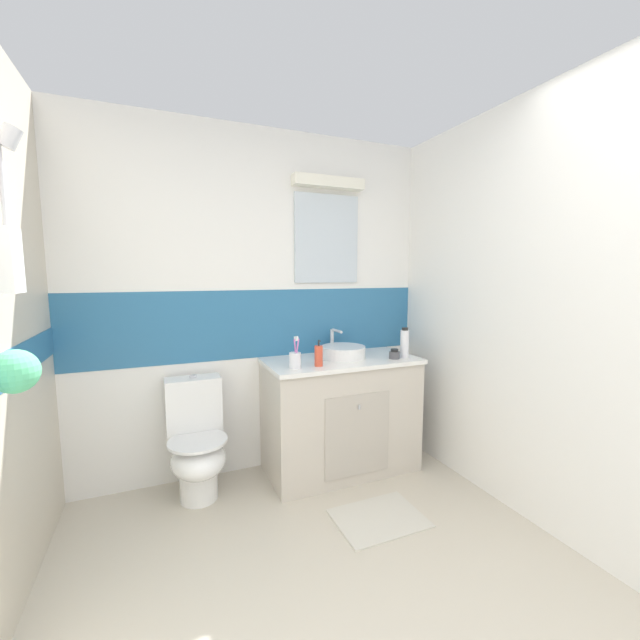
{
  "coord_description": "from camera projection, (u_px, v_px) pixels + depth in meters",
  "views": [
    {
      "loc": [
        -0.7,
        -0.4,
        1.47
      ],
      "look_at": [
        0.23,
        1.81,
        1.18
      ],
      "focal_mm": 21.86,
      "sensor_mm": 36.0,
      "label": 1
    }
  ],
  "objects": [
    {
      "name": "hair_gel_jar",
      "position": [
        394.0,
        354.0,
        2.85
      ],
      "size": [
        0.08,
        0.08,
        0.07
      ],
      "color": "#4C4C51",
      "rests_on": "vanity_cabinet"
    },
    {
      "name": "soap_dispenser",
      "position": [
        319.0,
        356.0,
        2.61
      ],
      "size": [
        0.06,
        0.06,
        0.18
      ],
      "color": "#D84C33",
      "rests_on": "vanity_cabinet"
    },
    {
      "name": "toothbrush_cup",
      "position": [
        295.0,
        359.0,
        2.56
      ],
      "size": [
        0.08,
        0.08,
        0.21
      ],
      "color": "white",
      "rests_on": "vanity_cabinet"
    },
    {
      "name": "bath_mat",
      "position": [
        379.0,
        518.0,
        2.34
      ],
      "size": [
        0.52,
        0.39,
        0.01
      ],
      "primitive_type": "cube",
      "color": "beige",
      "rests_on": "ground_plane"
    },
    {
      "name": "toilet",
      "position": [
        197.0,
        443.0,
        2.55
      ],
      "size": [
        0.37,
        0.5,
        0.79
      ],
      "color": "white",
      "rests_on": "ground_plane"
    },
    {
      "name": "ground_plane",
      "position": [
        325.0,
        579.0,
        1.91
      ],
      "size": [
        3.2,
        3.48,
        0.04
      ],
      "primitive_type": "cube",
      "color": "beige"
    },
    {
      "name": "vanity_cabinet",
      "position": [
        340.0,
        414.0,
        2.91
      ],
      "size": [
        1.11,
        0.57,
        0.85
      ],
      "color": "beige",
      "rests_on": "ground_plane"
    },
    {
      "name": "wall_right_plain",
      "position": [
        536.0,
        311.0,
        2.28
      ],
      "size": [
        0.1,
        3.48,
        2.5
      ],
      "primitive_type": "cube",
      "color": "white",
      "rests_on": "ground_plane"
    },
    {
      "name": "sink_basin",
      "position": [
        343.0,
        351.0,
        2.88
      ],
      "size": [
        0.33,
        0.37,
        0.2
      ],
      "color": "white",
      "rests_on": "vanity_cabinet"
    },
    {
      "name": "shampoo_bottle_tall",
      "position": [
        405.0,
        343.0,
        2.89
      ],
      "size": [
        0.06,
        0.06,
        0.22
      ],
      "color": "white",
      "rests_on": "vanity_cabinet"
    },
    {
      "name": "wall_back_tiled",
      "position": [
        259.0,
        302.0,
        2.9
      ],
      "size": [
        3.2,
        0.2,
        2.5
      ],
      "color": "white",
      "rests_on": "ground_plane"
    }
  ]
}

